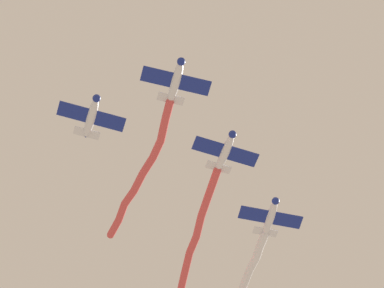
{
  "coord_description": "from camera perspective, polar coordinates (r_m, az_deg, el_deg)",
  "views": [
    {
      "loc": [
        31.31,
        -7.89,
        3.15
      ],
      "look_at": [
        -10.42,
        -0.66,
        74.54
      ],
      "focal_mm": 77.65,
      "sensor_mm": 36.0,
      "label": 1
    }
  ],
  "objects": [
    {
      "name": "smoke_trail_lead",
      "position": [
        86.29,
        -3.53,
        -2.12
      ],
      "size": [
        19.64,
        4.53,
        3.39
      ],
      "color": "#DB4C4C"
    },
    {
      "name": "airplane_right_wing",
      "position": [
        82.39,
        -6.92,
        1.91
      ],
      "size": [
        5.16,
        6.86,
        1.7
      ],
      "rotation": [
        0.0,
        0.0,
        0.13
      ],
      "color": "silver"
    },
    {
      "name": "airplane_lead",
      "position": [
        79.67,
        -1.12,
        4.37
      ],
      "size": [
        5.11,
        6.82,
        1.7
      ],
      "rotation": [
        0.0,
        0.0,
        0.08
      ],
      "color": "silver"
    },
    {
      "name": "smoke_trail_left_wing",
      "position": [
        89.35,
        0.28,
        -6.33
      ],
      "size": [
        17.92,
        1.91,
        1.54
      ],
      "color": "#DB4C4C"
    },
    {
      "name": "airplane_left_wing",
      "position": [
        83.53,
        2.3,
        -0.5
      ],
      "size": [
        5.19,
        6.88,
        1.7
      ],
      "rotation": [
        0.0,
        0.0,
        0.16
      ],
      "color": "silver"
    },
    {
      "name": "airplane_slot",
      "position": [
        87.96,
        5.4,
        -5.01
      ],
      "size": [
        5.06,
        6.78,
        1.7
      ],
      "rotation": [
        0.0,
        0.0,
        0.05
      ],
      "color": "silver"
    }
  ]
}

